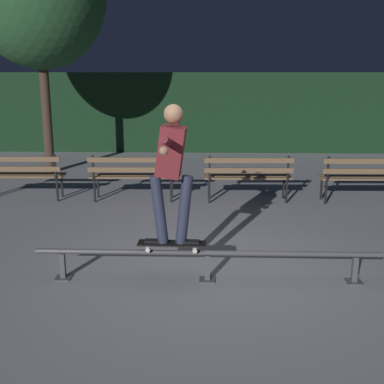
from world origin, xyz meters
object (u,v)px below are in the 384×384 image
at_px(skateboard, 172,244).
at_px(park_bench_rightmost, 365,174).
at_px(grind_rail, 207,257).
at_px(park_bench_left_center, 133,173).
at_px(park_bench_leftmost, 19,172).
at_px(park_bench_right_center, 248,174).
at_px(skateboarder, 171,163).

distance_m(skateboard, park_bench_rightmost, 4.77).
distance_m(grind_rail, park_bench_left_center, 3.77).
distance_m(park_bench_leftmost, park_bench_right_center, 4.22).
height_order(grind_rail, skateboarder, skateboarder).
relative_size(park_bench_left_center, park_bench_right_center, 1.00).
bearing_deg(skateboard, park_bench_left_center, 105.55).
height_order(grind_rail, skateboard, skateboard).
relative_size(skateboard, park_bench_right_center, 0.49).
height_order(park_bench_right_center, park_bench_rightmost, same).
distance_m(park_bench_leftmost, park_bench_rightmost, 6.33).
xyz_separation_m(park_bench_leftmost, park_bench_right_center, (4.22, 0.00, 0.00)).
xyz_separation_m(park_bench_right_center, park_bench_rightmost, (2.11, 0.00, 0.00)).
relative_size(grind_rail, park_bench_leftmost, 2.45).
height_order(skateboarder, park_bench_right_center, skateboarder).
distance_m(skateboard, park_bench_right_center, 3.68).
height_order(skateboard, skateboarder, skateboarder).
bearing_deg(park_bench_leftmost, park_bench_right_center, 0.00).
bearing_deg(skateboard, park_bench_rightmost, 47.14).
distance_m(park_bench_right_center, park_bench_rightmost, 2.11).
height_order(skateboarder, park_bench_leftmost, skateboarder).
height_order(skateboard, park_bench_left_center, park_bench_left_center).
xyz_separation_m(park_bench_leftmost, park_bench_rightmost, (6.33, 0.00, 0.00)).
bearing_deg(park_bench_rightmost, grind_rail, -129.09).
bearing_deg(skateboarder, grind_rail, 0.01).
bearing_deg(park_bench_left_center, skateboarder, -74.41).
bearing_deg(park_bench_right_center, park_bench_rightmost, 0.00).
bearing_deg(park_bench_right_center, park_bench_leftmost, 180.00).
distance_m(park_bench_leftmost, park_bench_left_center, 2.11).
distance_m(skateboard, park_bench_left_center, 3.63).
xyz_separation_m(skateboarder, park_bench_leftmost, (-3.09, 3.50, -0.84)).
xyz_separation_m(grind_rail, park_bench_left_center, (-1.38, 3.50, 0.25)).
relative_size(skateboarder, park_bench_leftmost, 0.97).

